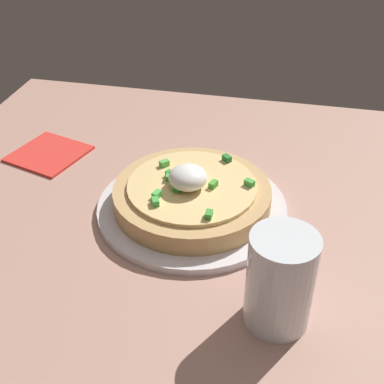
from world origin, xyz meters
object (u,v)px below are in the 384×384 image
object	(u,v)px
plate	(192,207)
pizza	(192,194)
cup_near	(280,285)
napkin	(49,154)

from	to	relation	value
plate	pizza	xyz separation A→B (cm)	(0.02, 0.04, 2.24)
cup_near	plate	bearing A→B (deg)	-52.54
pizza	napkin	bearing A→B (deg)	-20.31
plate	cup_near	world-z (taller)	cup_near
pizza	cup_near	xyz separation A→B (cm)	(-12.71, 16.53, 2.14)
cup_near	napkin	world-z (taller)	cup_near
plate	pizza	bearing A→B (deg)	60.90
plate	napkin	distance (cm)	27.03
cup_near	napkin	bearing A→B (deg)	-34.25
plate	pizza	world-z (taller)	pizza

